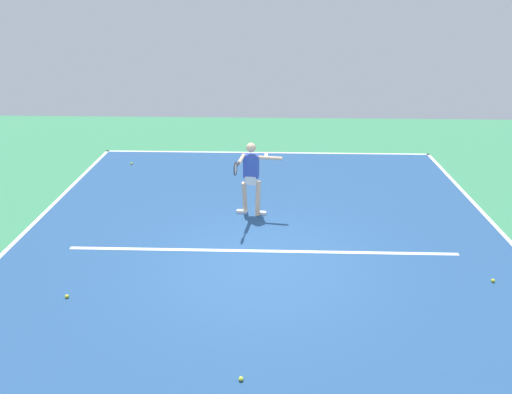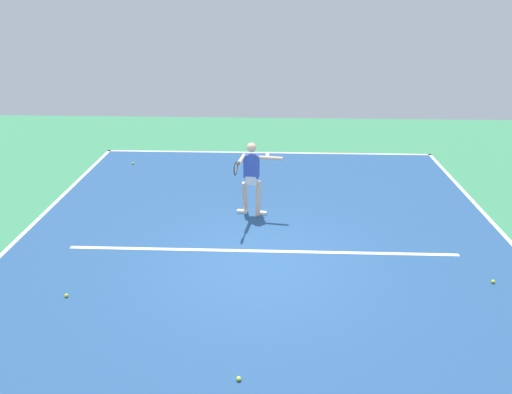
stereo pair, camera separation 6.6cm
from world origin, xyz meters
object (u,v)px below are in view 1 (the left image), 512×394
(tennis_ball_by_baseline, at_px, (67,296))
(tennis_ball_centre_court, at_px, (493,281))
(tennis_player, at_px, (251,174))
(tennis_ball_far_corner, at_px, (241,379))
(tennis_ball_by_sideline, at_px, (131,163))

(tennis_ball_by_baseline, relative_size, tennis_ball_centre_court, 1.00)
(tennis_player, height_order, tennis_ball_by_baseline, tennis_player)
(tennis_ball_by_baseline, xyz_separation_m, tennis_ball_centre_court, (-7.47, -0.73, 0.00))
(tennis_ball_by_baseline, bearing_deg, tennis_ball_far_corner, 149.90)
(tennis_ball_far_corner, xyz_separation_m, tennis_ball_centre_court, (-4.39, -2.51, 0.00))
(tennis_ball_by_sideline, relative_size, tennis_ball_centre_court, 1.00)
(tennis_ball_by_baseline, bearing_deg, tennis_ball_by_sideline, -83.79)
(tennis_ball_by_sideline, bearing_deg, tennis_ball_by_baseline, 96.21)
(tennis_player, height_order, tennis_ball_far_corner, tennis_player)
(tennis_ball_by_sideline, distance_m, tennis_ball_far_corner, 9.37)
(tennis_ball_by_sideline, xyz_separation_m, tennis_ball_centre_court, (-8.21, 6.05, 0.00))
(tennis_player, distance_m, tennis_ball_by_sideline, 5.12)
(tennis_ball_centre_court, bearing_deg, tennis_ball_by_baseline, 5.55)
(tennis_ball_by_sideline, bearing_deg, tennis_ball_centre_court, 143.63)
(tennis_ball_by_sideline, distance_m, tennis_ball_centre_court, 10.20)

